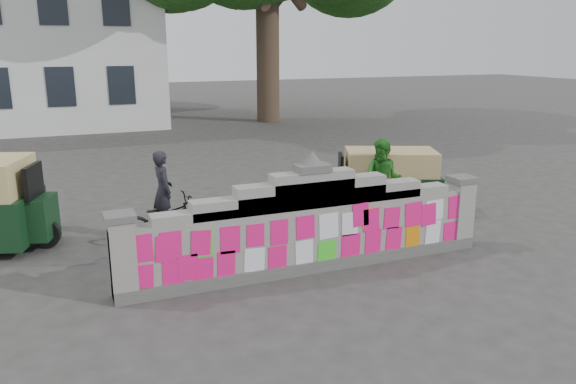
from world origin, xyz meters
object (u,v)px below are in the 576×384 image
Objects in this scene: cyclist_bike at (165,219)px; pedestrian at (383,180)px; cyclist_rider at (164,203)px; rickshaw_right at (387,179)px.

pedestrian reaches higher than cyclist_bike.
cyclist_rider is 5.03m from rickshaw_right.
rickshaw_right is (0.44, 0.52, -0.15)m from pedestrian.
cyclist_bike is at bearing -0.00° from cyclist_rider.
cyclist_rider is 0.87× the size of pedestrian.
pedestrian is (4.58, -0.37, 0.11)m from cyclist_rider.
pedestrian reaches higher than cyclist_rider.
cyclist_rider is 4.60m from pedestrian.
rickshaw_right reaches higher than cyclist_bike.
cyclist_rider is (0.00, 0.00, 0.31)m from cyclist_bike.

